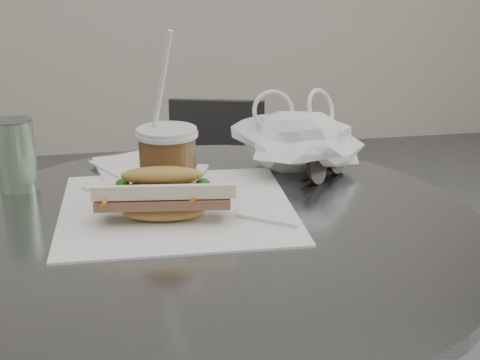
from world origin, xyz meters
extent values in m
cylinder|color=slate|center=(0.00, 0.20, 0.73)|extent=(0.76, 0.76, 0.02)
cylinder|color=#302F32|center=(0.12, 1.09, 0.01)|extent=(0.32, 0.32, 0.02)
cylinder|color=#302F32|center=(0.12, 1.09, 0.21)|extent=(0.06, 0.06, 0.42)
cylinder|color=#302F32|center=(0.12, 1.09, 0.42)|extent=(0.35, 0.35, 0.02)
cube|color=#302F32|center=(0.16, 1.25, 0.55)|extent=(0.28, 0.10, 0.24)
cube|color=white|center=(-0.04, 0.26, 0.74)|extent=(0.34, 0.32, 0.00)
ellipsoid|color=tan|center=(-0.06, 0.22, 0.76)|extent=(0.23, 0.10, 0.02)
cube|color=brown|center=(-0.06, 0.22, 0.77)|extent=(0.19, 0.07, 0.01)
ellipsoid|color=tan|center=(-0.06, 0.23, 0.80)|extent=(0.23, 0.11, 0.04)
cylinder|color=brown|center=(-0.05, 0.27, 0.79)|extent=(0.08, 0.08, 0.11)
cylinder|color=silver|center=(-0.05, 0.27, 0.85)|extent=(0.09, 0.09, 0.01)
cylinder|color=white|center=(-0.06, 0.28, 0.89)|extent=(0.05, 0.04, 0.20)
cylinder|color=black|center=(0.19, 0.33, 0.76)|extent=(0.05, 0.05, 0.05)
cylinder|color=black|center=(0.23, 0.38, 0.76)|extent=(0.05, 0.05, 0.05)
cube|color=black|center=(0.21, 0.36, 0.76)|extent=(0.02, 0.02, 0.00)
cube|color=white|center=(-0.09, 0.46, 0.74)|extent=(0.15, 0.15, 0.01)
cube|color=white|center=(-0.09, 0.46, 0.75)|extent=(0.16, 0.16, 0.00)
cylinder|color=#528E55|center=(-0.27, 0.39, 0.79)|extent=(0.06, 0.06, 0.11)
cylinder|color=slate|center=(-0.27, 0.39, 0.85)|extent=(0.05, 0.05, 0.00)
camera|label=1|loc=(-0.11, -0.63, 1.10)|focal=50.00mm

